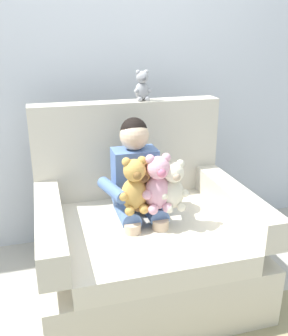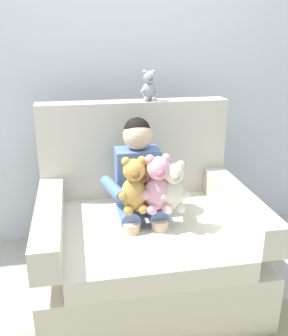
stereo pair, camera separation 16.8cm
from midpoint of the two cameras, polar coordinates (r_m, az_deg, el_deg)
ground_plane at (r=2.47m, az=-1.87°, el=-17.78°), size 8.00×8.00×0.00m
back_wall at (r=2.76m, az=-6.38°, el=15.40°), size 6.00×0.10×2.60m
armchair at (r=2.33m, az=-2.28°, el=-10.59°), size 1.22×1.01×1.10m
seated_child at (r=2.20m, az=-3.16°, el=-2.23°), size 0.45×0.39×0.82m
plush_brown at (r=2.08m, az=-2.65°, el=-2.95°), size 0.16×0.13×0.27m
plush_cream at (r=2.07m, az=2.08°, el=-2.88°), size 0.17×0.14×0.28m
plush_honey at (r=2.04m, az=-3.79°, el=-2.83°), size 0.19×0.15×0.31m
plush_pink at (r=2.05m, az=-0.22°, el=-2.52°), size 0.19×0.16×0.32m
plush_grey_on_backrest at (r=2.42m, az=-2.29°, el=12.16°), size 0.11×0.09×0.19m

